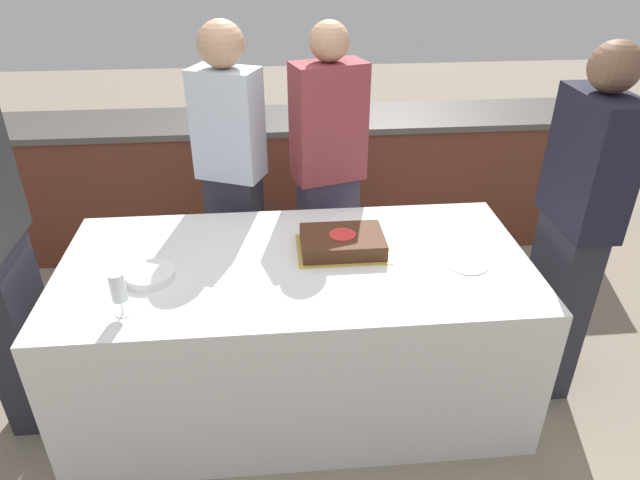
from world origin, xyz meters
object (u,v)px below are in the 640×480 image
wine_glass (118,288)px  person_standing_back (232,174)px  plate_stack (150,275)px  cake (342,242)px  person_cutting_cake (328,175)px  person_seated_right (574,229)px

wine_glass → person_standing_back: (0.37, 1.03, -0.00)m
plate_stack → person_standing_back: person_standing_back is taller
cake → wine_glass: 0.98m
cake → plate_stack: 0.84m
plate_stack → wine_glass: (-0.06, -0.24, 0.10)m
person_cutting_cake → person_seated_right: (1.03, -0.71, 0.01)m
person_cutting_cake → plate_stack: bearing=26.9°
person_cutting_cake → person_standing_back: bearing=-16.9°
person_cutting_cake → person_seated_right: bearing=128.6°
person_seated_right → person_standing_back: person_seated_right is taller
cake → person_standing_back: person_standing_back is taller
cake → person_standing_back: bearing=129.3°
plate_stack → wine_glass: size_ratio=1.11×
plate_stack → person_seated_right: bearing=2.6°
person_seated_right → plate_stack: bearing=-87.4°
plate_stack → person_cutting_cake: bearing=43.9°
cake → person_seated_right: 1.04m
plate_stack → person_seated_right: (1.86, 0.09, 0.08)m
plate_stack → person_seated_right: size_ratio=0.12×
plate_stack → person_cutting_cake: (0.83, 0.80, 0.07)m
wine_glass → cake: bearing=24.3°
wine_glass → person_cutting_cake: size_ratio=0.11×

